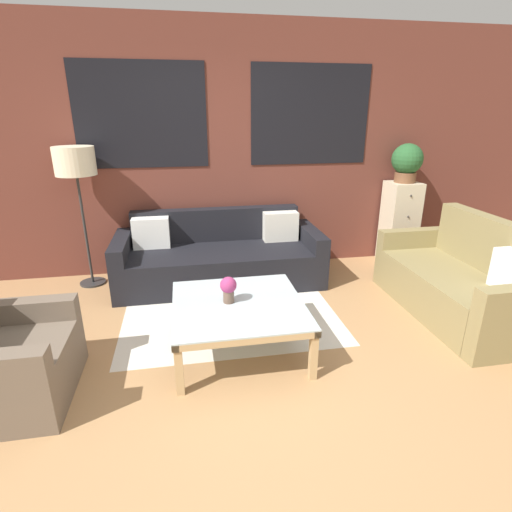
{
  "coord_description": "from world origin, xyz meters",
  "views": [
    {
      "loc": [
        -0.55,
        -2.3,
        1.85
      ],
      "look_at": [
        0.09,
        1.21,
        0.55
      ],
      "focal_mm": 28.0,
      "sensor_mm": 36.0,
      "label": 1
    }
  ],
  "objects_px": {
    "armchair_corner": "(0,363)",
    "coffee_table": "(238,309)",
    "settee_vintage": "(461,283)",
    "couch_dark": "(220,258)",
    "drawer_cabinet": "(399,223)",
    "floor_lamp": "(75,166)",
    "potted_plant": "(407,162)",
    "flower_vase": "(228,288)"
  },
  "relations": [
    {
      "from": "settee_vintage",
      "to": "armchair_corner",
      "type": "xyz_separation_m",
      "value": [
        -3.81,
        -0.55,
        -0.03
      ]
    },
    {
      "from": "potted_plant",
      "to": "drawer_cabinet",
      "type": "bearing_deg",
      "value": -90.0
    },
    {
      "from": "couch_dark",
      "to": "settee_vintage",
      "type": "relative_size",
      "value": 1.35
    },
    {
      "from": "coffee_table",
      "to": "potted_plant",
      "type": "xyz_separation_m",
      "value": [
        2.29,
        1.67,
        0.91
      ]
    },
    {
      "from": "couch_dark",
      "to": "armchair_corner",
      "type": "bearing_deg",
      "value": -133.07
    },
    {
      "from": "couch_dark",
      "to": "floor_lamp",
      "type": "bearing_deg",
      "value": 172.88
    },
    {
      "from": "armchair_corner",
      "to": "potted_plant",
      "type": "xyz_separation_m",
      "value": [
        3.94,
        1.97,
        1.0
      ]
    },
    {
      "from": "coffee_table",
      "to": "flower_vase",
      "type": "height_order",
      "value": "flower_vase"
    },
    {
      "from": "couch_dark",
      "to": "coffee_table",
      "type": "bearing_deg",
      "value": -89.42
    },
    {
      "from": "potted_plant",
      "to": "flower_vase",
      "type": "bearing_deg",
      "value": -145.35
    },
    {
      "from": "floor_lamp",
      "to": "potted_plant",
      "type": "height_order",
      "value": "floor_lamp"
    },
    {
      "from": "armchair_corner",
      "to": "flower_vase",
      "type": "height_order",
      "value": "armchair_corner"
    },
    {
      "from": "armchair_corner",
      "to": "coffee_table",
      "type": "bearing_deg",
      "value": 10.49
    },
    {
      "from": "couch_dark",
      "to": "coffee_table",
      "type": "distance_m",
      "value": 1.44
    },
    {
      "from": "couch_dark",
      "to": "drawer_cabinet",
      "type": "height_order",
      "value": "drawer_cabinet"
    },
    {
      "from": "armchair_corner",
      "to": "settee_vintage",
      "type": "bearing_deg",
      "value": 8.23
    },
    {
      "from": "flower_vase",
      "to": "drawer_cabinet",
      "type": "bearing_deg",
      "value": 34.64
    },
    {
      "from": "drawer_cabinet",
      "to": "flower_vase",
      "type": "bearing_deg",
      "value": -145.36
    },
    {
      "from": "floor_lamp",
      "to": "flower_vase",
      "type": "xyz_separation_m",
      "value": [
        1.38,
        -1.58,
        -0.77
      ]
    },
    {
      "from": "armchair_corner",
      "to": "drawer_cabinet",
      "type": "relative_size",
      "value": 0.82
    },
    {
      "from": "couch_dark",
      "to": "potted_plant",
      "type": "relative_size",
      "value": 4.9
    },
    {
      "from": "coffee_table",
      "to": "armchair_corner",
      "type": "bearing_deg",
      "value": -169.51
    },
    {
      "from": "coffee_table",
      "to": "couch_dark",
      "type": "bearing_deg",
      "value": 90.58
    },
    {
      "from": "settee_vintage",
      "to": "armchair_corner",
      "type": "bearing_deg",
      "value": -171.77
    },
    {
      "from": "armchair_corner",
      "to": "potted_plant",
      "type": "bearing_deg",
      "value": 26.61
    },
    {
      "from": "coffee_table",
      "to": "settee_vintage",
      "type": "bearing_deg",
      "value": 6.5
    },
    {
      "from": "armchair_corner",
      "to": "coffee_table",
      "type": "distance_m",
      "value": 1.67
    },
    {
      "from": "potted_plant",
      "to": "armchair_corner",
      "type": "bearing_deg",
      "value": -153.39
    },
    {
      "from": "settee_vintage",
      "to": "floor_lamp",
      "type": "relative_size",
      "value": 1.11
    },
    {
      "from": "potted_plant",
      "to": "settee_vintage",
      "type": "bearing_deg",
      "value": -95.01
    },
    {
      "from": "couch_dark",
      "to": "flower_vase",
      "type": "xyz_separation_m",
      "value": [
        -0.06,
        -1.4,
        0.27
      ]
    },
    {
      "from": "couch_dark",
      "to": "flower_vase",
      "type": "height_order",
      "value": "couch_dark"
    },
    {
      "from": "coffee_table",
      "to": "potted_plant",
      "type": "height_order",
      "value": "potted_plant"
    },
    {
      "from": "floor_lamp",
      "to": "flower_vase",
      "type": "height_order",
      "value": "floor_lamp"
    },
    {
      "from": "settee_vintage",
      "to": "potted_plant",
      "type": "height_order",
      "value": "potted_plant"
    },
    {
      "from": "couch_dark",
      "to": "flower_vase",
      "type": "relative_size",
      "value": 10.55
    },
    {
      "from": "drawer_cabinet",
      "to": "potted_plant",
      "type": "distance_m",
      "value": 0.76
    },
    {
      "from": "drawer_cabinet",
      "to": "flower_vase",
      "type": "height_order",
      "value": "drawer_cabinet"
    },
    {
      "from": "armchair_corner",
      "to": "drawer_cabinet",
      "type": "bearing_deg",
      "value": 26.61
    },
    {
      "from": "floor_lamp",
      "to": "drawer_cabinet",
      "type": "height_order",
      "value": "floor_lamp"
    },
    {
      "from": "floor_lamp",
      "to": "potted_plant",
      "type": "xyz_separation_m",
      "value": [
        3.74,
        0.05,
        -0.04
      ]
    },
    {
      "from": "settee_vintage",
      "to": "couch_dark",
      "type": "bearing_deg",
      "value": 151.4
    }
  ]
}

